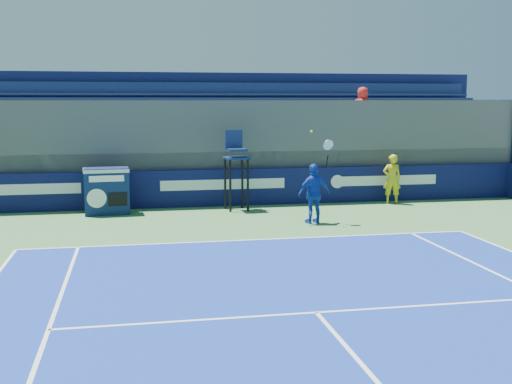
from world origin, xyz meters
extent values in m
imported|color=gold|center=(5.51, 16.50, 0.83)|extent=(0.65, 0.49, 1.63)
cube|color=white|center=(0.00, 11.88, 0.02)|extent=(10.97, 0.07, 0.00)
cube|color=white|center=(0.00, 6.40, 0.02)|extent=(8.23, 0.07, 0.00)
cube|color=#0B0E40|center=(0.00, 17.10, 0.60)|extent=(20.40, 0.20, 1.20)
cube|color=white|center=(-6.00, 17.00, 0.72)|extent=(3.20, 0.01, 0.32)
cube|color=white|center=(0.00, 17.00, 0.72)|extent=(4.00, 0.01, 0.32)
cube|color=white|center=(5.50, 17.00, 0.72)|extent=(3.60, 0.01, 0.32)
cylinder|color=white|center=(3.80, 16.99, 0.72)|extent=(0.44, 0.01, 0.44)
cube|color=#0F1C4B|center=(-3.61, 16.26, 0.70)|extent=(1.34, 0.78, 1.40)
cube|color=silver|center=(-3.61, 16.26, 1.33)|extent=(1.36, 0.81, 0.10)
cylinder|color=white|center=(-3.88, 15.88, 0.55)|extent=(0.56, 0.06, 0.56)
cube|color=black|center=(-3.28, 15.92, 0.50)|extent=(0.55, 0.06, 0.40)
cube|color=white|center=(-3.58, 15.90, 1.12)|extent=(1.00, 0.08, 0.18)
cylinder|color=black|center=(0.06, 15.92, 0.80)|extent=(0.08, 0.08, 1.60)
cylinder|color=black|center=(0.62, 16.00, 0.80)|extent=(0.08, 0.08, 1.60)
cylinder|color=black|center=(-0.02, 16.48, 0.80)|extent=(0.08, 0.08, 1.60)
cylinder|color=black|center=(0.54, 16.55, 0.80)|extent=(0.08, 0.08, 1.60)
cube|color=#0F1E4F|center=(0.30, 16.24, 1.63)|extent=(0.79, 0.79, 0.06)
cube|color=#14204C|center=(0.31, 16.14, 1.88)|extent=(0.61, 0.52, 0.08)
cube|color=navy|center=(0.26, 16.50, 2.18)|extent=(0.55, 0.14, 0.60)
imported|color=#1539AE|center=(2.06, 13.71, 0.84)|extent=(1.03, 0.61, 1.65)
cylinder|color=black|center=(2.41, 13.71, 1.70)|extent=(0.05, 0.16, 0.39)
torus|color=silver|center=(2.42, 13.64, 2.18)|extent=(0.31, 0.15, 0.29)
cylinder|color=silver|center=(2.42, 13.64, 2.18)|extent=(0.26, 0.12, 0.24)
sphere|color=yellow|center=(1.92, 13.59, 2.55)|extent=(0.07, 0.07, 0.07)
cube|color=#4B4B50|center=(0.00, 19.00, 1.69)|extent=(20.40, 3.60, 3.38)
cube|color=#4B4B50|center=(0.00, 17.65, 1.48)|extent=(20.40, 0.90, 0.55)
cube|color=#14244C|center=(0.00, 17.55, 1.95)|extent=(20.00, 0.45, 0.08)
cube|color=#14244C|center=(0.00, 17.80, 2.15)|extent=(20.00, 0.06, 0.45)
cube|color=#4B4B50|center=(0.00, 18.55, 2.02)|extent=(20.40, 0.90, 0.55)
cube|color=#14244C|center=(0.00, 18.45, 2.50)|extent=(20.00, 0.45, 0.08)
cube|color=#14244C|center=(0.00, 18.70, 2.70)|extent=(20.00, 0.06, 0.45)
cube|color=#4B4B50|center=(0.00, 19.45, 2.58)|extent=(20.40, 0.90, 0.55)
cube|color=#14244C|center=(0.00, 19.35, 3.05)|extent=(20.00, 0.45, 0.08)
cube|color=#14244C|center=(0.00, 19.60, 3.25)|extent=(20.00, 0.06, 0.45)
cube|color=#4B4B50|center=(0.00, 20.35, 3.13)|extent=(20.40, 0.90, 0.55)
cube|color=#14244C|center=(0.00, 20.25, 3.60)|extent=(20.00, 0.45, 0.08)
cube|color=#14244C|center=(0.00, 20.50, 3.80)|extent=(20.00, 0.06, 0.45)
cube|color=#0C1647|center=(0.00, 20.95, 2.20)|extent=(20.80, 0.30, 4.40)
cube|color=#0C1647|center=(10.35, 19.00, 1.70)|extent=(0.30, 3.90, 3.40)
imported|color=gold|center=(-6.67, 17.60, 2.53)|extent=(0.75, 0.59, 1.52)
imported|color=silver|center=(-2.37, 17.60, 2.55)|extent=(1.06, 0.68, 1.55)
imported|color=red|center=(5.17, 18.50, 3.09)|extent=(0.79, 0.55, 1.53)
camera|label=1|loc=(-2.82, -3.11, 3.38)|focal=45.00mm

